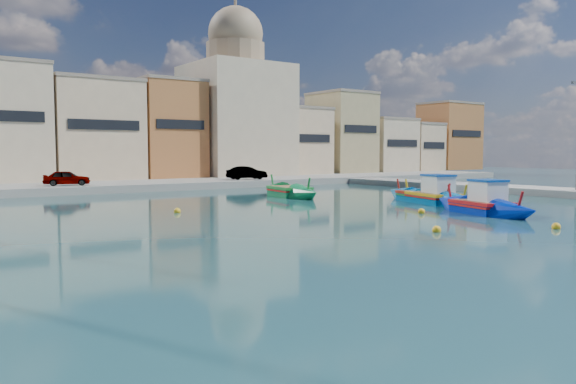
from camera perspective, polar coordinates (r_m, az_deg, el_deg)
name	(u,v)px	position (r m, az deg, el deg)	size (l,w,h in m)	color
ground	(505,226)	(25.84, 21.16, -3.21)	(160.00, 160.00, 0.00)	#123636
north_quay	(185,184)	(50.89, -10.47, 0.81)	(80.00, 8.00, 0.60)	gray
north_townhouses	(212,134)	(60.40, -7.72, 5.81)	(83.20, 7.87, 10.19)	#D0B590
church_block	(236,104)	(62.76, -5.31, 8.89)	(10.00, 10.00, 19.10)	beige
parked_cars	(34,178)	(45.44, -24.44, 1.29)	(33.65, 2.88, 1.31)	#4C1919
luzzu_turquoise_cabin	(434,198)	(35.47, 14.58, -0.60)	(4.23, 8.85, 2.78)	#005BA2
luzzu_blue_cabin	(482,207)	(30.48, 19.13, -1.46)	(3.83, 7.85, 2.70)	#0021A8
luzzu_cyan_mid	(421,198)	(36.59, 13.39, -0.58)	(3.88, 8.06, 2.32)	#005EA4
luzzu_green	(289,193)	(39.69, 0.14, -0.07)	(3.24, 8.24, 2.53)	#0B743D
mooring_buoys	(411,209)	(30.91, 12.35, -1.72)	(26.57, 22.82, 0.36)	yellow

